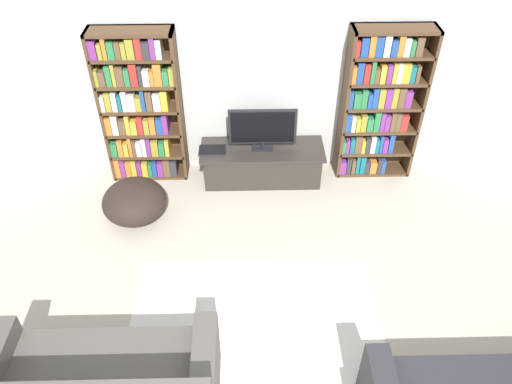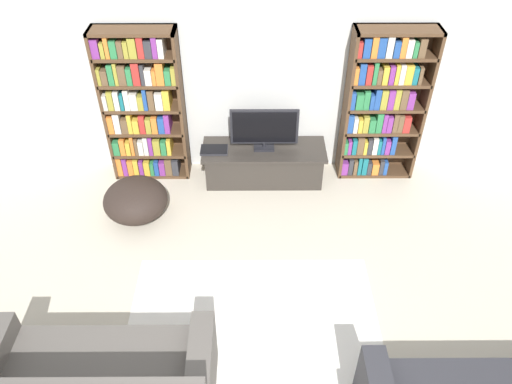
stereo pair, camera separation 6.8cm
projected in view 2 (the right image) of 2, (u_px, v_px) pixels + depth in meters
The scene contains 8 objects.
wall_back at pixel (251, 70), 5.65m from camera, with size 8.80×0.06×2.60m.
bookshelf_left at pixel (142, 107), 5.73m from camera, with size 0.92×0.30×1.86m.
bookshelf_right at pixel (381, 105), 5.73m from camera, with size 0.92×0.30×1.86m.
tv_stand at pixel (264, 163), 6.09m from camera, with size 1.48×0.54×0.44m.
television at pixel (264, 128), 5.77m from camera, with size 0.79×0.16×0.53m.
laptop at pixel (214, 150), 5.90m from camera, with size 0.32×0.21×0.03m.
area_rug at pixel (253, 330), 4.51m from camera, with size 2.29×1.67×0.02m.
beanbag_ottoman at pixel (136, 200), 5.57m from camera, with size 0.71×0.71×0.44m, color #2D231E.
Camera 2 is at (0.02, -0.99, 3.86)m, focal length 35.00 mm.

